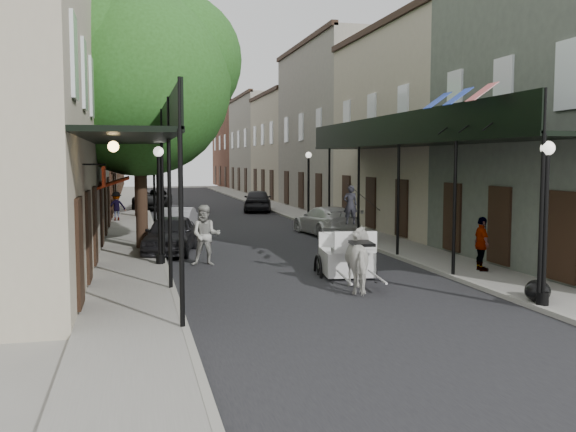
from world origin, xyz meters
TOP-DOWN VIEW (x-y plane):
  - ground at (0.00, 0.00)m, footprint 140.00×140.00m
  - road at (0.00, 20.00)m, footprint 8.00×90.00m
  - sidewalk_left at (-5.00, 20.00)m, footprint 2.20×90.00m
  - sidewalk_right at (5.00, 20.00)m, footprint 2.20×90.00m
  - building_row_left at (-8.60, 30.00)m, footprint 5.00×80.00m
  - building_row_right at (8.60, 30.00)m, footprint 5.00×80.00m
  - gallery_left at (-4.79, 6.98)m, footprint 2.20×18.05m
  - gallery_right at (4.79, 6.98)m, footprint 2.20×18.05m
  - tree_near at (-4.20, 10.18)m, footprint 7.31×6.80m
  - tree_far at (-4.25, 24.18)m, footprint 6.45×6.00m
  - lamppost_right_near at (4.10, -2.00)m, footprint 0.32×0.32m
  - lamppost_left at (-4.10, 6.00)m, footprint 0.32×0.32m
  - lamppost_right_far at (4.10, 18.00)m, footprint 0.32×0.32m
  - horse at (0.88, 1.05)m, footprint 1.12×2.02m
  - carriage at (1.22, 3.56)m, footprint 1.85×2.55m
  - pedestrian_walking at (-2.65, 6.03)m, footprint 1.08×0.91m
  - pedestrian_sidewalk_left at (-5.80, 21.42)m, footprint 1.08×0.70m
  - pedestrian_sidewalk_right at (5.13, 2.40)m, footprint 0.55×1.00m
  - car_left_near at (-3.60, 9.02)m, footprint 2.49×4.37m
  - car_left_mid at (-3.06, 14.00)m, footprint 2.23×4.10m
  - car_left_far at (-3.60, 30.48)m, footprint 2.98×5.52m
  - car_right_near at (3.60, 13.19)m, footprint 2.32×4.71m
  - car_right_far at (3.09, 26.95)m, footprint 2.61×4.65m
  - trash_bags at (4.32, -1.50)m, footprint 0.85×1.00m

SIDE VIEW (x-z plane):
  - ground at x=0.00m, z-range 0.00..0.00m
  - road at x=0.00m, z-range 0.00..0.01m
  - sidewalk_left at x=-5.00m, z-range 0.00..0.12m
  - sidewalk_right at x=5.00m, z-range 0.00..0.12m
  - trash_bags at x=4.32m, z-range 0.10..0.61m
  - car_left_mid at x=-3.06m, z-range 0.00..1.28m
  - car_right_near at x=3.60m, z-range 0.00..1.32m
  - car_left_near at x=-3.60m, z-range 0.00..1.40m
  - car_left_far at x=-3.60m, z-range 0.00..1.47m
  - car_right_far at x=3.09m, z-range 0.00..1.49m
  - horse at x=0.88m, z-range 0.00..1.62m
  - pedestrian_sidewalk_left at x=-5.80m, z-range 0.12..1.69m
  - pedestrian_sidewalk_right at x=5.13m, z-range 0.12..1.73m
  - pedestrian_walking at x=-2.65m, z-range 0.00..1.96m
  - carriage at x=1.22m, z-range -0.30..2.41m
  - lamppost_right_near at x=4.10m, z-range 0.19..3.90m
  - lamppost_left at x=-4.10m, z-range 0.19..3.90m
  - lamppost_right_far at x=4.10m, z-range 0.19..3.90m
  - gallery_left at x=-4.79m, z-range 1.61..6.49m
  - gallery_right at x=4.79m, z-range 1.61..6.49m
  - building_row_left at x=-8.60m, z-range 0.00..10.50m
  - building_row_right at x=8.60m, z-range 0.00..10.50m
  - tree_far at x=-4.25m, z-range 1.53..10.14m
  - tree_near at x=-4.20m, z-range 1.67..11.30m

